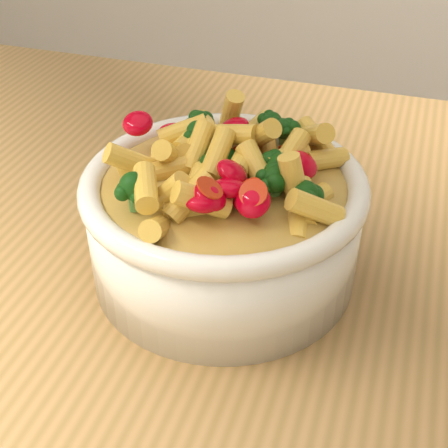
% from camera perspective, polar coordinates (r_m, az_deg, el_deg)
% --- Properties ---
extents(table, '(1.20, 0.80, 0.90)m').
position_cam_1_polar(table, '(0.65, -8.04, -8.54)').
color(table, '#AC7E49').
rests_on(table, ground).
extents(serving_bowl, '(0.23, 0.23, 0.10)m').
position_cam_1_polar(serving_bowl, '(0.51, 0.00, 0.11)').
color(serving_bowl, white).
rests_on(serving_bowl, table).
extents(pasta_salad, '(0.18, 0.18, 0.04)m').
position_cam_1_polar(pasta_salad, '(0.47, 0.00, 6.03)').
color(pasta_salad, '#F6C94D').
rests_on(pasta_salad, serving_bowl).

